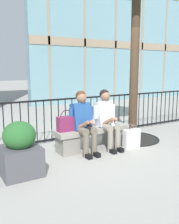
% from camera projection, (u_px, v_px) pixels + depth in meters
% --- Properties ---
extents(ground_plane, '(60.00, 60.00, 0.00)m').
position_uv_depth(ground_plane, '(92.00, 148.00, 5.19)').
color(ground_plane, '#9E9B93').
extents(stone_bench, '(1.60, 0.44, 0.45)m').
position_uv_depth(stone_bench, '(92.00, 136.00, 5.14)').
color(stone_bench, gray).
rests_on(stone_bench, ground).
extents(seated_person_with_phone, '(0.52, 0.66, 1.21)m').
position_uv_depth(seated_person_with_phone, '(83.00, 120.00, 4.83)').
color(seated_person_with_phone, '#6B6051').
rests_on(seated_person_with_phone, ground).
extents(seated_person_companion, '(0.52, 0.66, 1.21)m').
position_uv_depth(seated_person_companion, '(107.00, 117.00, 5.11)').
color(seated_person_companion, gray).
rests_on(seated_person_companion, ground).
extents(handbag_on_bench, '(0.36, 0.17, 0.41)m').
position_uv_depth(handbag_on_bench, '(67.00, 123.00, 4.78)').
color(handbag_on_bench, '#7A234C').
rests_on(handbag_on_bench, stone_bench).
extents(shopping_bag, '(0.37, 0.14, 0.50)m').
position_uv_depth(shopping_bag, '(132.00, 138.00, 5.21)').
color(shopping_bag, white).
rests_on(shopping_bag, ground).
extents(plaza_railing, '(8.65, 0.04, 0.97)m').
position_uv_depth(plaza_railing, '(72.00, 118.00, 5.85)').
color(plaza_railing, black).
rests_on(plaza_railing, ground).
extents(planter, '(0.59, 0.59, 0.85)m').
position_uv_depth(planter, '(20.00, 150.00, 3.85)').
color(planter, '#4C4C51').
rests_on(planter, ground).
extents(building_facade_right, '(10.60, 0.43, 9.00)m').
position_uv_depth(building_facade_right, '(128.00, 11.00, 12.78)').
color(building_facade_right, '#729EA8').
rests_on(building_facade_right, ground).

